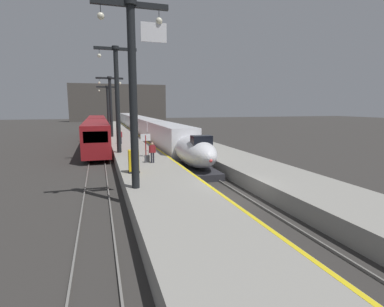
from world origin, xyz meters
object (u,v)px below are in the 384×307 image
(highspeed_train_main, at_px, (141,126))
(station_column_distant, at_px, (108,103))
(station_column_mid, at_px, (117,91))
(departure_info_board, at_px, (146,140))
(passenger_mid_platform, at_px, (121,136))
(station_column_near, at_px, (134,78))
(rolling_suitcase, at_px, (147,159))
(regional_train_adjacent, at_px, (97,130))
(passenger_near_edge, at_px, (152,151))
(ticket_machine_yellow, at_px, (134,162))
(station_column_far, at_px, (110,101))

(highspeed_train_main, relative_size, station_column_distant, 8.93)
(station_column_mid, relative_size, station_column_distant, 1.21)
(station_column_distant, height_order, departure_info_board, station_column_distant)
(station_column_distant, distance_m, passenger_mid_platform, 23.60)
(highspeed_train_main, distance_m, station_column_mid, 28.03)
(station_column_near, xyz_separation_m, passenger_mid_platform, (0.61, 20.82, -5.11))
(station_column_distant, xyz_separation_m, rolling_suitcase, (1.83, -36.46, -4.87))
(station_column_mid, xyz_separation_m, rolling_suitcase, (1.83, -6.23, -5.80))
(passenger_mid_platform, bearing_deg, regional_train_adjacent, 105.59)
(regional_train_adjacent, distance_m, passenger_near_edge, 24.23)
(passenger_mid_platform, relative_size, ticket_machine_yellow, 1.06)
(station_column_mid, height_order, passenger_mid_platform, station_column_mid)
(regional_train_adjacent, xyz_separation_m, station_column_mid, (2.20, -17.26, 5.02))
(passenger_near_edge, bearing_deg, station_column_far, 95.46)
(station_column_mid, distance_m, departure_info_board, 6.12)
(highspeed_train_main, xyz_separation_m, regional_train_adjacent, (-8.10, -9.65, 0.16))
(station_column_far, relative_size, station_column_distant, 1.06)
(highspeed_train_main, distance_m, rolling_suitcase, 33.40)
(station_column_near, relative_size, rolling_suitcase, 10.25)
(passenger_near_edge, relative_size, passenger_mid_platform, 1.00)
(station_column_mid, bearing_deg, regional_train_adjacent, 97.26)
(ticket_machine_yellow, bearing_deg, station_column_mid, 92.05)
(regional_train_adjacent, height_order, station_column_near, station_column_near)
(regional_train_adjacent, distance_m, departure_info_board, 21.14)
(highspeed_train_main, bearing_deg, station_column_mid, -102.37)
(station_column_near, height_order, station_column_far, station_column_near)
(station_column_near, height_order, passenger_near_edge, station_column_near)
(passenger_mid_platform, relative_size, rolling_suitcase, 1.72)
(station_column_far, xyz_separation_m, passenger_mid_platform, (0.66, -9.71, -4.44))
(station_column_mid, bearing_deg, passenger_near_edge, -71.27)
(highspeed_train_main, xyz_separation_m, passenger_mid_platform, (-5.24, -19.90, 0.07))
(highspeed_train_main, relative_size, regional_train_adjacent, 2.08)
(passenger_near_edge, relative_size, rolling_suitcase, 1.72)
(departure_info_board, bearing_deg, station_column_distant, 93.68)
(regional_train_adjacent, height_order, passenger_near_edge, regional_train_adjacent)
(departure_info_board, bearing_deg, regional_train_adjacent, 101.91)
(station_column_near, xyz_separation_m, rolling_suitcase, (1.78, 7.57, -5.80))
(regional_train_adjacent, xyz_separation_m, passenger_mid_platform, (2.86, -10.25, -0.09))
(station_column_distant, relative_size, passenger_near_edge, 5.05)
(passenger_mid_platform, xyz_separation_m, rolling_suitcase, (1.17, -13.24, -0.69))
(highspeed_train_main, bearing_deg, departure_info_board, -97.03)
(station_column_mid, relative_size, passenger_near_edge, 6.08)
(passenger_near_edge, height_order, ticket_machine_yellow, passenger_near_edge)
(regional_train_adjacent, relative_size, passenger_mid_platform, 21.66)
(passenger_near_edge, height_order, rolling_suitcase, passenger_near_edge)
(station_column_near, bearing_deg, ticket_machine_yellow, 85.77)
(station_column_far, xyz_separation_m, departure_info_board, (2.16, -20.14, -3.92))
(station_column_distant, relative_size, ticket_machine_yellow, 5.33)
(regional_train_adjacent, xyz_separation_m, rolling_suitcase, (4.03, -23.49, -0.77))
(highspeed_train_main, distance_m, station_column_near, 41.46)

